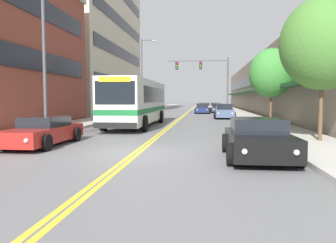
{
  "coord_description": "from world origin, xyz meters",
  "views": [
    {
      "loc": [
        2.5,
        -11.7,
        2.0
      ],
      "look_at": [
        -0.56,
        15.21,
        0.09
      ],
      "focal_mm": 35.0,
      "sensor_mm": 36.0,
      "label": 1
    }
  ],
  "objects": [
    {
      "name": "car_silver_moving_lead",
      "position": [
        2.41,
        44.77,
        0.59
      ],
      "size": [
        2.11,
        4.82,
        1.26
      ],
      "color": "#B7B7BC",
      "rests_on": "ground_plane"
    },
    {
      "name": "car_navy_moving_second",
      "position": [
        2.12,
        32.64,
        0.62
      ],
      "size": [
        2.04,
        4.21,
        1.35
      ],
      "color": "#19234C",
      "rests_on": "ground_plane"
    },
    {
      "name": "storefront_row_right",
      "position": [
        12.76,
        37.0,
        3.63
      ],
      "size": [
        9.1,
        68.0,
        7.26
      ],
      "color": "gray",
      "rests_on": "ground_plane"
    },
    {
      "name": "car_black_parked_right_foreground",
      "position": [
        4.26,
        -0.65,
        0.63
      ],
      "size": [
        2.2,
        4.2,
        1.34
      ],
      "color": "black",
      "rests_on": "ground_plane"
    },
    {
      "name": "street_lamp_left_near",
      "position": [
        -5.0,
        3.6,
        4.72
      ],
      "size": [
        2.21,
        0.28,
        7.95
      ],
      "color": "#47474C",
      "rests_on": "ground_plane"
    },
    {
      "name": "street_tree_right_near",
      "position": [
        7.5,
        3.17,
        4.34
      ],
      "size": [
        3.61,
        3.61,
        6.17
      ],
      "color": "brown",
      "rests_on": "sidewalk_right"
    },
    {
      "name": "street_lamp_left_far",
      "position": [
        -5.09,
        28.29,
        5.37
      ],
      "size": [
        1.92,
        0.28,
        9.27
      ],
      "color": "#47474C",
      "rests_on": "ground_plane"
    },
    {
      "name": "sidewalk_left",
      "position": [
        -7.02,
        37.0,
        0.08
      ],
      "size": [
        3.03,
        106.0,
        0.17
      ],
      "color": "#B2ADA5",
      "rests_on": "ground_plane"
    },
    {
      "name": "city_bus",
      "position": [
        -2.39,
        11.8,
        1.83
      ],
      "size": [
        2.84,
        12.05,
        3.25
      ],
      "color": "silver",
      "rests_on": "ground_plane"
    },
    {
      "name": "centre_line",
      "position": [
        0.0,
        37.0,
        0.0
      ],
      "size": [
        0.34,
        106.0,
        0.01
      ],
      "color": "yellow",
      "rests_on": "ground_plane"
    },
    {
      "name": "car_red_parked_left_near",
      "position": [
        -4.36,
        1.53,
        0.58
      ],
      "size": [
        1.98,
        4.87,
        1.23
      ],
      "color": "maroon",
      "rests_on": "ground_plane"
    },
    {
      "name": "ground_plane",
      "position": [
        0.0,
        37.0,
        0.0
      ],
      "size": [
        240.0,
        240.0,
        0.0
      ],
      "primitive_type": "plane",
      "color": "slate"
    },
    {
      "name": "car_dark_grey_parked_right_mid",
      "position": [
        4.3,
        35.36,
        0.59
      ],
      "size": [
        2.1,
        4.38,
        1.27
      ],
      "color": "#38383D",
      "rests_on": "ground_plane"
    },
    {
      "name": "car_slate_blue_parked_right_far",
      "position": [
        4.4,
        21.39,
        0.68
      ],
      "size": [
        2.04,
        4.19,
        1.47
      ],
      "color": "#475675",
      "rests_on": "ground_plane"
    },
    {
      "name": "street_tree_right_mid",
      "position": [
        7.34,
        13.26,
        3.87
      ],
      "size": [
        3.28,
        3.28,
        5.51
      ],
      "color": "brown",
      "rests_on": "sidewalk_right"
    },
    {
      "name": "car_white_parked_left_mid",
      "position": [
        -4.27,
        25.18,
        0.59
      ],
      "size": [
        2.06,
        4.13,
        1.3
      ],
      "color": "white",
      "rests_on": "ground_plane"
    },
    {
      "name": "office_tower_left",
      "position": [
        -14.77,
        32.23,
        12.13
      ],
      "size": [
        12.08,
        25.03,
        24.25
      ],
      "color": "beige",
      "rests_on": "ground_plane"
    },
    {
      "name": "traffic_signal_mast",
      "position": [
        2.73,
        28.88,
        5.0
      ],
      "size": [
        7.4,
        0.38,
        6.96
      ],
      "color": "#47474C",
      "rests_on": "ground_plane"
    },
    {
      "name": "fire_hydrant",
      "position": [
        5.95,
        6.98,
        0.55
      ],
      "size": [
        0.29,
        0.21,
        0.76
      ],
      "color": "#B7B7BC",
      "rests_on": "sidewalk_right"
    },
    {
      "name": "car_beige_parked_right_end",
      "position": [
        4.27,
        43.33,
        0.59
      ],
      "size": [
        2.19,
        4.23,
        1.27
      ],
      "color": "#BCAD89",
      "rests_on": "ground_plane"
    },
    {
      "name": "sidewalk_right",
      "position": [
        7.02,
        37.0,
        0.08
      ],
      "size": [
        3.03,
        106.0,
        0.17
      ],
      "color": "#B2ADA5",
      "rests_on": "ground_plane"
    }
  ]
}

